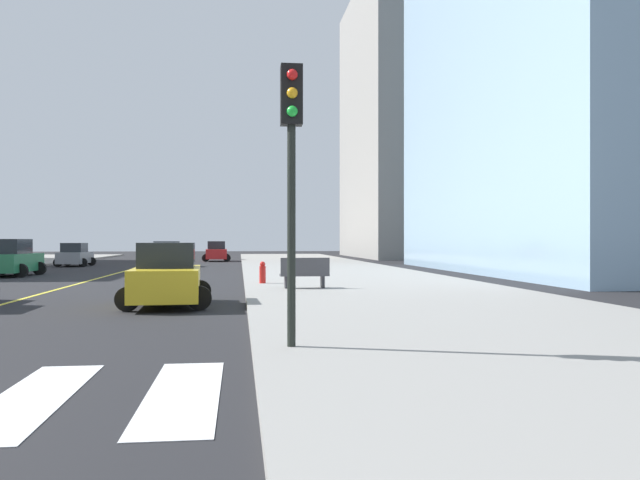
# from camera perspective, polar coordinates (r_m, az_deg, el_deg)

# --- Properties ---
(sidewalk_kerb_east) EXTENTS (10.00, 120.00, 0.15)m
(sidewalk_kerb_east) POSITION_cam_1_polar(r_m,az_deg,el_deg) (25.05, 5.09, -4.22)
(sidewalk_kerb_east) COLOR gray
(sidewalk_kerb_east) RESTS_ON ground
(lane_divider_paint) EXTENTS (0.16, 80.00, 0.01)m
(lane_divider_paint) POSITION_cam_1_polar(r_m,az_deg,el_deg) (45.02, -15.89, -2.44)
(lane_divider_paint) COLOR yellow
(lane_divider_paint) RESTS_ON ground
(parking_garage_concrete) EXTENTS (18.00, 24.00, 29.98)m
(parking_garage_concrete) POSITION_cam_1_polar(r_m,az_deg,el_deg) (77.33, 9.77, 9.73)
(parking_garage_concrete) COLOR gray
(parking_garage_concrete) RESTS_ON ground
(car_silver_second) EXTENTS (2.68, 4.17, 1.82)m
(car_silver_second) POSITION_cam_1_polar(r_m,az_deg,el_deg) (48.99, -13.04, -1.25)
(car_silver_second) COLOR #B7B7BC
(car_silver_second) RESTS_ON ground
(car_yellow_third) EXTENTS (2.69, 4.20, 1.84)m
(car_yellow_third) POSITION_cam_1_polar(r_m,az_deg,el_deg) (19.81, -13.01, -3.06)
(car_yellow_third) COLOR gold
(car_yellow_third) RESTS_ON ground
(car_green_fourth) EXTENTS (2.89, 4.50, 1.97)m
(car_green_fourth) POSITION_cam_1_polar(r_m,az_deg,el_deg) (38.69, -25.03, -1.48)
(car_green_fourth) COLOR #236B42
(car_green_fourth) RESTS_ON ground
(car_gray_fifth) EXTENTS (2.49, 3.88, 1.70)m
(car_gray_fifth) POSITION_cam_1_polar(r_m,az_deg,el_deg) (51.62, -20.27, -1.24)
(car_gray_fifth) COLOR slate
(car_gray_fifth) RESTS_ON ground
(car_red_sixth) EXTENTS (2.60, 4.09, 1.81)m
(car_red_sixth) POSITION_cam_1_polar(r_m,az_deg,el_deg) (60.66, -8.88, -1.01)
(car_red_sixth) COLOR red
(car_red_sixth) RESTS_ON ground
(traffic_light_near_corner) EXTENTS (0.36, 0.41, 4.68)m
(traffic_light_near_corner) POSITION_cam_1_polar(r_m,az_deg,el_deg) (11.13, -2.46, 7.86)
(traffic_light_near_corner) COLOR black
(traffic_light_near_corner) RESTS_ON sidewalk_kerb_east
(park_bench) EXTENTS (1.81, 0.59, 1.12)m
(park_bench) POSITION_cam_1_polar(r_m,az_deg,el_deg) (24.42, -1.32, -2.88)
(park_bench) COLOR #47474C
(park_bench) RESTS_ON sidewalk_kerb_east
(fire_hydrant) EXTENTS (0.26, 0.26, 0.89)m
(fire_hydrant) POSITION_cam_1_polar(r_m,az_deg,el_deg) (27.30, -4.95, -2.81)
(fire_hydrant) COLOR red
(fire_hydrant) RESTS_ON sidewalk_kerb_east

